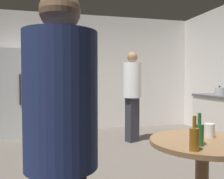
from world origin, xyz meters
TOP-DOWN VIEW (x-y plane):
  - ground_plane at (0.00, 0.00)m, footprint 5.20×5.20m
  - wall_back at (0.00, 2.63)m, footprint 5.32×0.06m
  - refrigerator at (-1.61, 2.20)m, footprint 0.70×0.68m
  - kettle at (2.23, 0.74)m, footprint 0.24×0.17m
  - foreground_table at (0.28, -1.60)m, footprint 0.80×0.80m
  - beer_bottle_amber at (0.05, -1.84)m, footprint 0.06×0.06m
  - beer_bottle_green at (0.16, -1.73)m, footprint 0.06×0.06m
  - plastic_cup_white at (0.39, -1.53)m, footprint 0.08×0.08m
  - person_in_navy_shirt at (-0.80, -2.09)m, footprint 0.40×0.40m
  - person_in_white_shirt at (0.68, 1.22)m, footprint 0.45×0.45m

SIDE VIEW (x-z plane):
  - ground_plane at x=0.00m, z-range -0.10..0.00m
  - foreground_table at x=0.28m, z-range 0.26..1.00m
  - plastic_cup_white at x=0.39m, z-range 0.73..0.85m
  - beer_bottle_amber at x=0.05m, z-range 0.70..0.93m
  - beer_bottle_green at x=0.16m, z-range 0.70..0.93m
  - refrigerator at x=-1.61m, z-range 0.00..1.80m
  - person_in_navy_shirt at x=-0.80m, z-range 0.13..1.74m
  - kettle at x=2.23m, z-range 0.88..1.06m
  - person_in_white_shirt at x=0.68m, z-range 0.15..1.85m
  - wall_back at x=0.00m, z-range 0.00..2.70m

